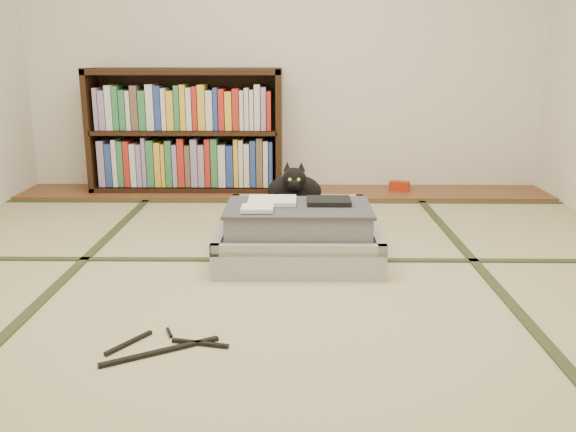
{
  "coord_description": "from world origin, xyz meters",
  "views": [
    {
      "loc": [
        0.09,
        -2.57,
        1.01
      ],
      "look_at": [
        0.05,
        0.35,
        0.25
      ],
      "focal_mm": 38.0,
      "sensor_mm": 36.0,
      "label": 1
    }
  ],
  "objects": [
    {
      "name": "red_item",
      "position": [
        0.89,
        2.03,
        0.06
      ],
      "size": [
        0.17,
        0.13,
        0.07
      ],
      "primitive_type": "cube",
      "rotation": [
        0.0,
        0.0,
        -0.31
      ],
      "color": "#AC230D",
      "rests_on": "wood_strip"
    },
    {
      "name": "bookcase",
      "position": [
        -0.75,
        2.07,
        0.45
      ],
      "size": [
        1.46,
        0.33,
        0.94
      ],
      "color": "black",
      "rests_on": "wood_strip"
    },
    {
      "name": "wood_strip",
      "position": [
        0.0,
        2.0,
        0.01
      ],
      "size": [
        4.0,
        0.5,
        0.02
      ],
      "primitive_type": "cube",
      "color": "brown",
      "rests_on": "ground"
    },
    {
      "name": "tatami_borders",
      "position": [
        0.0,
        0.49,
        0.0
      ],
      "size": [
        4.0,
        4.5,
        0.01
      ],
      "color": "#2D381E",
      "rests_on": "ground"
    },
    {
      "name": "hanger",
      "position": [
        -0.39,
        -0.59,
        0.01
      ],
      "size": [
        0.43,
        0.31,
        0.01
      ],
      "color": "black",
      "rests_on": "floor"
    },
    {
      "name": "suitcase",
      "position": [
        0.1,
        0.59,
        0.11
      ],
      "size": [
        0.82,
        1.09,
        0.32
      ],
      "color": "#ABABB0",
      "rests_on": "floor"
    },
    {
      "name": "cable_coil",
      "position": [
        0.26,
        0.9,
        0.17
      ],
      "size": [
        0.11,
        0.11,
        0.03
      ],
      "color": "white",
      "rests_on": "suitcase"
    },
    {
      "name": "floor",
      "position": [
        0.0,
        0.0,
        0.0
      ],
      "size": [
        4.5,
        4.5,
        0.0
      ],
      "primitive_type": "plane",
      "color": "tan",
      "rests_on": "ground"
    },
    {
      "name": "cat",
      "position": [
        0.08,
        0.87,
        0.27
      ],
      "size": [
        0.36,
        0.37,
        0.29
      ],
      "color": "black",
      "rests_on": "suitcase"
    }
  ]
}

